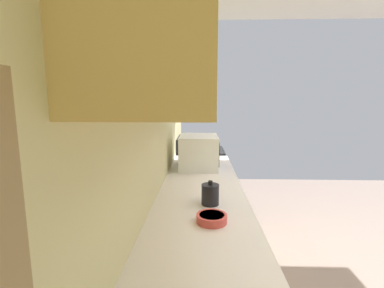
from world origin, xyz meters
name	(u,v)px	position (x,y,z in m)	size (l,w,h in m)	color
wall_back	(149,131)	(0.00, 1.65, 1.33)	(4.32, 0.12, 2.67)	beige
counter_run	(200,286)	(-0.40, 1.29, 0.45)	(3.39, 0.63, 0.90)	#F3D67D
upper_cabinets	(175,42)	(-0.40, 1.43, 1.84)	(1.86, 0.33, 0.69)	#FBD17A
oven_range	(201,183)	(1.60, 1.29, 0.46)	(0.62, 0.62, 1.08)	black
microwave	(199,152)	(0.72, 1.31, 1.05)	(0.47, 0.37, 0.31)	white
bowl	(212,218)	(-0.49, 1.23, 0.92)	(0.17, 0.17, 0.04)	#D84C47
kettle	(210,194)	(-0.23, 1.23, 0.96)	(0.15, 0.11, 0.15)	black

